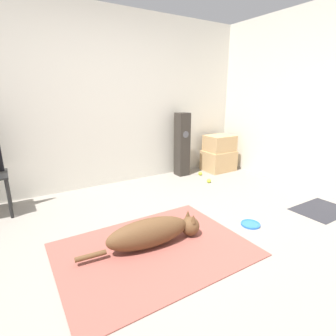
{
  "coord_description": "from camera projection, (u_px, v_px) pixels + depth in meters",
  "views": [
    {
      "loc": [
        -1.11,
        -1.74,
        1.39
      ],
      "look_at": [
        0.6,
        1.02,
        0.45
      ],
      "focal_mm": 28.0,
      "sensor_mm": 36.0,
      "label": 1
    }
  ],
  "objects": [
    {
      "name": "frisbee",
      "position": [
        251.0,
        224.0,
        2.84
      ],
      "size": [
        0.21,
        0.21,
        0.03
      ],
      "color": "blue",
      "rests_on": "ground_plane"
    },
    {
      "name": "door_mat",
      "position": [
        321.0,
        210.0,
        3.22
      ],
      "size": [
        0.68,
        0.48,
        0.01
      ],
      "color": "#28282D",
      "rests_on": "ground_plane"
    },
    {
      "name": "tennis_ball_by_boxes",
      "position": [
        209.0,
        181.0,
        4.18
      ],
      "size": [
        0.07,
        0.07,
        0.07
      ],
      "color": "#C6E033",
      "rests_on": "ground_plane"
    },
    {
      "name": "cardboard_box_upper",
      "position": [
        220.0,
        143.0,
        4.73
      ],
      "size": [
        0.49,
        0.4,
        0.28
      ],
      "color": "tan",
      "rests_on": "cardboard_box_lower"
    },
    {
      "name": "tennis_ball_near_speaker",
      "position": [
        200.0,
        173.0,
        4.56
      ],
      "size": [
        0.07,
        0.07,
        0.07
      ],
      "color": "#C6E033",
      "rests_on": "ground_plane"
    },
    {
      "name": "cardboard_box_lower",
      "position": [
        218.0,
        161.0,
        4.82
      ],
      "size": [
        0.54,
        0.43,
        0.36
      ],
      "color": "tan",
      "rests_on": "ground_plane"
    },
    {
      "name": "floor_speaker",
      "position": [
        182.0,
        145.0,
        4.46
      ],
      "size": [
        0.2,
        0.21,
        1.07
      ],
      "color": "#2D2823",
      "rests_on": "ground_plane"
    },
    {
      "name": "area_rug",
      "position": [
        154.0,
        249.0,
        2.4
      ],
      "size": [
        1.69,
        1.25,
        0.01
      ],
      "color": "#934C42",
      "rests_on": "ground_plane"
    },
    {
      "name": "ground_plane",
      "position": [
        171.0,
        252.0,
        2.37
      ],
      "size": [
        12.0,
        12.0,
        0.0
      ],
      "primitive_type": "plane",
      "color": "gray"
    },
    {
      "name": "wall_back",
      "position": [
        92.0,
        101.0,
        3.73
      ],
      "size": [
        8.0,
        0.06,
        2.55
      ],
      "color": "beige",
      "rests_on": "ground_plane"
    },
    {
      "name": "dog",
      "position": [
        153.0,
        232.0,
        2.42
      ],
      "size": [
        1.19,
        0.3,
        0.28
      ],
      "color": "brown",
      "rests_on": "area_rug"
    }
  ]
}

